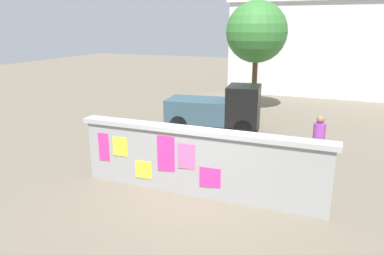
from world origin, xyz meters
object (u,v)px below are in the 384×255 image
motorcycle (243,155)px  person_walking (319,137)px  bicycle_near (154,143)px  tree_roadside (257,32)px  auto_rickshaw_truck (218,109)px

motorcycle → person_walking: person_walking is taller
motorcycle → person_walking: bearing=22.3°
bicycle_near → person_walking: size_ratio=1.04×
person_walking → tree_roadside: bearing=116.5°
auto_rickshaw_truck → person_walking: size_ratio=2.32×
bicycle_near → auto_rickshaw_truck: bearing=72.1°
auto_rickshaw_truck → bicycle_near: 3.56m
person_walking → tree_roadside: 8.10m
motorcycle → tree_roadside: size_ratio=0.36×
bicycle_near → person_walking: bearing=6.6°
auto_rickshaw_truck → tree_roadside: 4.97m
bicycle_near → tree_roadside: bearing=77.8°
tree_roadside → motorcycle: bearing=-79.5°
person_walking → tree_roadside: size_ratio=0.31×
motorcycle → tree_roadside: 8.42m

